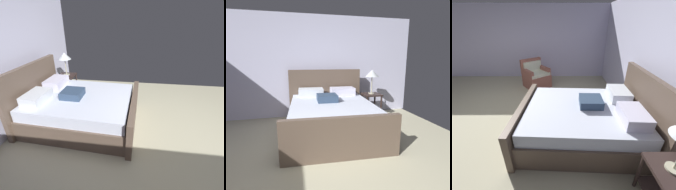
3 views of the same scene
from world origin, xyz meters
TOP-DOWN VIEW (x-y plane):
  - ground_plane at (0.00, 0.00)m, footprint 5.81×6.41m
  - wall_back at (0.00, 3.27)m, footprint 5.93×0.12m
  - wall_side_left at (-2.96, 0.00)m, footprint 0.12×6.53m
  - bed at (0.50, 2.01)m, footprint 1.90×2.31m
  - nightstand_right at (1.70, 2.74)m, footprint 0.44×0.44m
  - armchair at (-1.88, 0.69)m, footprint 1.02×1.02m

SIDE VIEW (x-z plane):
  - ground_plane at x=0.00m, z-range -0.02..0.00m
  - armchair at x=-1.88m, z-range -0.10..0.80m
  - bed at x=0.50m, z-range -0.26..0.96m
  - nightstand_right at x=1.70m, z-range 0.10..0.70m
  - wall_back at x=0.00m, z-range 0.00..2.55m
  - wall_side_left at x=-2.96m, z-range 0.00..2.55m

